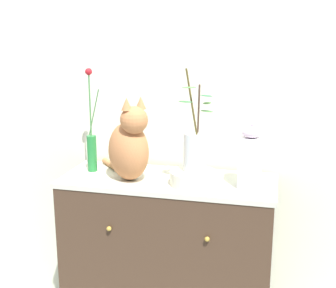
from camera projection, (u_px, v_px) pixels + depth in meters
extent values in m
cube|color=silver|center=(181.00, 96.00, 2.46)|extent=(4.40, 0.08, 2.60)
cube|color=#422F21|center=(168.00, 263.00, 2.39)|extent=(1.06, 0.42, 0.89)
cube|color=beige|center=(168.00, 181.00, 2.28)|extent=(1.08, 0.43, 0.02)
sphere|color=#B79338|center=(109.00, 229.00, 2.17)|extent=(0.02, 0.02, 0.02)
sphere|color=#B79338|center=(207.00, 239.00, 2.06)|extent=(0.02, 0.02, 0.02)
ellipsoid|color=#B87546|center=(129.00, 151.00, 2.24)|extent=(0.31, 0.31, 0.29)
sphere|color=#B87546|center=(134.00, 120.00, 2.14)|extent=(0.13, 0.13, 0.13)
cone|color=#B87546|center=(141.00, 103.00, 2.14)|extent=(0.05, 0.05, 0.06)
cone|color=#B87546|center=(127.00, 104.00, 2.10)|extent=(0.05, 0.05, 0.06)
cylinder|color=#B87546|center=(111.00, 165.00, 2.46)|extent=(0.16, 0.16, 0.03)
cylinder|color=#257B39|center=(92.00, 153.00, 2.38)|extent=(0.05, 0.05, 0.19)
cylinder|color=#417C43|center=(90.00, 106.00, 2.32)|extent=(0.01, 0.01, 0.32)
sphere|color=#AD1921|center=(89.00, 72.00, 2.28)|extent=(0.04, 0.04, 0.04)
cylinder|color=#437442|center=(94.00, 112.00, 2.32)|extent=(0.07, 0.01, 0.24)
cylinder|color=silver|center=(193.00, 178.00, 2.17)|extent=(0.23, 0.23, 0.07)
cylinder|color=silver|center=(194.00, 152.00, 2.14)|extent=(0.10, 0.10, 0.19)
cylinder|color=#493F1C|center=(193.00, 110.00, 2.08)|extent=(0.08, 0.02, 0.38)
ellipsoid|color=#38723F|center=(185.00, 102.00, 2.02)|extent=(0.08, 0.05, 0.01)
ellipsoid|color=#4A8141|center=(189.00, 87.00, 2.00)|extent=(0.08, 0.07, 0.01)
cylinder|color=#4B3629|center=(198.00, 117.00, 2.10)|extent=(0.02, 0.06, 0.31)
ellipsoid|color=#457D40|center=(207.00, 111.00, 2.11)|extent=(0.08, 0.07, 0.01)
ellipsoid|color=#4A7B39|center=(207.00, 103.00, 2.10)|extent=(0.04, 0.07, 0.01)
ellipsoid|color=#38744B|center=(206.00, 96.00, 2.06)|extent=(0.08, 0.07, 0.01)
cube|color=white|center=(250.00, 162.00, 2.13)|extent=(0.11, 0.11, 0.24)
ellipsoid|color=silver|center=(251.00, 132.00, 2.09)|extent=(0.10, 0.10, 0.06)
sphere|color=white|center=(252.00, 123.00, 2.08)|extent=(0.02, 0.02, 0.02)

